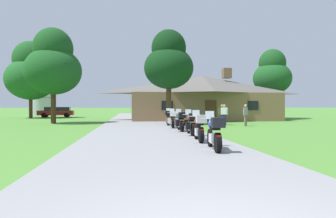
{
  "coord_description": "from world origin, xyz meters",
  "views": [
    {
      "loc": [
        -0.94,
        -3.15,
        1.54
      ],
      "look_at": [
        2.09,
        21.41,
        1.29
      ],
      "focal_mm": 32.21,
      "sensor_mm": 36.0,
      "label": 1
    }
  ],
  "objects_px": {
    "bystander_white_shirt_near_lodge": "(224,114)",
    "bystander_olive_shirt_beside_signpost": "(222,113)",
    "motorcycle_red_second_in_row": "(199,128)",
    "tree_right_of_lodge": "(272,74)",
    "motorcycle_blue_fourth_in_row": "(181,122)",
    "tree_by_lodge_front": "(169,62)",
    "metal_silo_distant": "(41,95)",
    "motorcycle_red_third_in_row": "(191,124)",
    "tree_left_near": "(53,64)",
    "motorcycle_white_farthest_in_row": "(168,118)",
    "tree_left_far": "(31,73)",
    "motorcycle_white_fifth_in_row": "(173,120)",
    "bystander_gray_shirt_by_tree": "(246,114)",
    "motorcycle_blue_nearest_to_camera": "(214,133)",
    "parked_red_suv_far_left": "(57,112)"
  },
  "relations": [
    {
      "from": "motorcycle_blue_fourth_in_row",
      "to": "motorcycle_white_farthest_in_row",
      "type": "relative_size",
      "value": 1.0
    },
    {
      "from": "motorcycle_white_fifth_in_row",
      "to": "tree_left_far",
      "type": "xyz_separation_m",
      "value": [
        -15.51,
        19.94,
        5.11
      ]
    },
    {
      "from": "bystander_white_shirt_near_lodge",
      "to": "bystander_olive_shirt_beside_signpost",
      "type": "height_order",
      "value": "same"
    },
    {
      "from": "motorcycle_red_second_in_row",
      "to": "tree_left_near",
      "type": "xyz_separation_m",
      "value": [
        -9.6,
        15.15,
        4.57
      ]
    },
    {
      "from": "tree_right_of_lodge",
      "to": "metal_silo_distant",
      "type": "xyz_separation_m",
      "value": [
        -32.16,
        17.71,
        -2.08
      ]
    },
    {
      "from": "motorcycle_red_third_in_row",
      "to": "parked_red_suv_far_left",
      "type": "relative_size",
      "value": 0.44
    },
    {
      "from": "parked_red_suv_far_left",
      "to": "motorcycle_blue_fourth_in_row",
      "type": "bearing_deg",
      "value": -157.11
    },
    {
      "from": "motorcycle_red_third_in_row",
      "to": "bystander_gray_shirt_by_tree",
      "type": "xyz_separation_m",
      "value": [
        5.65,
        7.06,
        0.32
      ]
    },
    {
      "from": "bystander_white_shirt_near_lodge",
      "to": "tree_left_near",
      "type": "bearing_deg",
      "value": 0.02
    },
    {
      "from": "bystander_white_shirt_near_lodge",
      "to": "motorcycle_blue_nearest_to_camera",
      "type": "bearing_deg",
      "value": 87.4
    },
    {
      "from": "motorcycle_white_farthest_in_row",
      "to": "bystander_olive_shirt_beside_signpost",
      "type": "relative_size",
      "value": 1.25
    },
    {
      "from": "tree_right_of_lodge",
      "to": "motorcycle_white_fifth_in_row",
      "type": "bearing_deg",
      "value": -134.21
    },
    {
      "from": "motorcycle_red_second_in_row",
      "to": "metal_silo_distant",
      "type": "distance_m",
      "value": 44.27
    },
    {
      "from": "motorcycle_red_third_in_row",
      "to": "bystander_gray_shirt_by_tree",
      "type": "height_order",
      "value": "bystander_gray_shirt_by_tree"
    },
    {
      "from": "bystander_olive_shirt_beside_signpost",
      "to": "motorcycle_red_second_in_row",
      "type": "bearing_deg",
      "value": -102.67
    },
    {
      "from": "motorcycle_blue_nearest_to_camera",
      "to": "tree_by_lodge_front",
      "type": "bearing_deg",
      "value": 93.8
    },
    {
      "from": "tree_by_lodge_front",
      "to": "bystander_gray_shirt_by_tree",
      "type": "bearing_deg",
      "value": -28.06
    },
    {
      "from": "bystander_olive_shirt_beside_signpost",
      "to": "bystander_gray_shirt_by_tree",
      "type": "height_order",
      "value": "same"
    },
    {
      "from": "motorcycle_red_second_in_row",
      "to": "tree_right_of_lodge",
      "type": "xyz_separation_m",
      "value": [
        14.37,
        22.72,
        4.85
      ]
    },
    {
      "from": "motorcycle_white_farthest_in_row",
      "to": "metal_silo_distant",
      "type": "relative_size",
      "value": 0.31
    },
    {
      "from": "bystander_white_shirt_near_lodge",
      "to": "tree_right_of_lodge",
      "type": "xyz_separation_m",
      "value": [
        9.78,
        11.73,
        4.54
      ]
    },
    {
      "from": "tree_left_near",
      "to": "tree_left_far",
      "type": "bearing_deg",
      "value": 114.9
    },
    {
      "from": "tree_right_of_lodge",
      "to": "tree_left_near",
      "type": "bearing_deg",
      "value": -162.47
    },
    {
      "from": "bystander_olive_shirt_beside_signpost",
      "to": "bystander_gray_shirt_by_tree",
      "type": "bearing_deg",
      "value": -54.59
    },
    {
      "from": "motorcycle_blue_fourth_in_row",
      "to": "bystander_white_shirt_near_lodge",
      "type": "height_order",
      "value": "bystander_white_shirt_near_lodge"
    },
    {
      "from": "motorcycle_white_farthest_in_row",
      "to": "tree_by_lodge_front",
      "type": "xyz_separation_m",
      "value": [
        0.27,
        1.81,
        4.59
      ]
    },
    {
      "from": "motorcycle_red_second_in_row",
      "to": "motorcycle_blue_fourth_in_row",
      "type": "bearing_deg",
      "value": 93.37
    },
    {
      "from": "motorcycle_red_second_in_row",
      "to": "motorcycle_blue_nearest_to_camera",
      "type": "bearing_deg",
      "value": -86.66
    },
    {
      "from": "tree_by_lodge_front",
      "to": "metal_silo_distant",
      "type": "height_order",
      "value": "tree_by_lodge_front"
    },
    {
      "from": "motorcycle_white_fifth_in_row",
      "to": "motorcycle_red_second_in_row",
      "type": "bearing_deg",
      "value": -84.63
    },
    {
      "from": "motorcycle_blue_fourth_in_row",
      "to": "tree_right_of_lodge",
      "type": "bearing_deg",
      "value": 52.17
    },
    {
      "from": "motorcycle_white_fifth_in_row",
      "to": "motorcycle_blue_fourth_in_row",
      "type": "bearing_deg",
      "value": -82.46
    },
    {
      "from": "motorcycle_blue_nearest_to_camera",
      "to": "motorcycle_white_farthest_in_row",
      "type": "xyz_separation_m",
      "value": [
        0.11,
        13.49,
        0.0
      ]
    },
    {
      "from": "bystander_white_shirt_near_lodge",
      "to": "tree_right_of_lodge",
      "type": "distance_m",
      "value": 15.93
    },
    {
      "from": "motorcycle_white_fifth_in_row",
      "to": "bystander_white_shirt_near_lodge",
      "type": "relative_size",
      "value": 1.25
    },
    {
      "from": "bystander_gray_shirt_by_tree",
      "to": "tree_right_of_lodge",
      "type": "height_order",
      "value": "tree_right_of_lodge"
    },
    {
      "from": "motorcycle_blue_nearest_to_camera",
      "to": "bystander_olive_shirt_beside_signpost",
      "type": "height_order",
      "value": "bystander_olive_shirt_beside_signpost"
    },
    {
      "from": "motorcycle_blue_nearest_to_camera",
      "to": "motorcycle_white_fifth_in_row",
      "type": "distance_m",
      "value": 10.47
    },
    {
      "from": "bystander_gray_shirt_by_tree",
      "to": "tree_by_lodge_front",
      "type": "bearing_deg",
      "value": 107.21
    },
    {
      "from": "motorcycle_white_farthest_in_row",
      "to": "parked_red_suv_far_left",
      "type": "height_order",
      "value": "parked_red_suv_far_left"
    },
    {
      "from": "motorcycle_red_third_in_row",
      "to": "tree_left_far",
      "type": "relative_size",
      "value": 0.21
    },
    {
      "from": "tree_right_of_lodge",
      "to": "parked_red_suv_far_left",
      "type": "distance_m",
      "value": 28.65
    },
    {
      "from": "motorcycle_red_second_in_row",
      "to": "tree_by_lodge_front",
      "type": "xyz_separation_m",
      "value": [
        0.33,
        12.77,
        4.59
      ]
    },
    {
      "from": "parked_red_suv_far_left",
      "to": "motorcycle_red_second_in_row",
      "type": "bearing_deg",
      "value": -161.46
    },
    {
      "from": "motorcycle_blue_nearest_to_camera",
      "to": "bystander_white_shirt_near_lodge",
      "type": "height_order",
      "value": "bystander_white_shirt_near_lodge"
    },
    {
      "from": "motorcycle_red_second_in_row",
      "to": "motorcycle_white_farthest_in_row",
      "type": "relative_size",
      "value": 1.0
    },
    {
      "from": "bystander_white_shirt_near_lodge",
      "to": "bystander_olive_shirt_beside_signpost",
      "type": "bearing_deg",
      "value": -80.76
    },
    {
      "from": "motorcycle_red_third_in_row",
      "to": "tree_left_near",
      "type": "distance_m",
      "value": 16.48
    },
    {
      "from": "tree_left_far",
      "to": "motorcycle_red_third_in_row",
      "type": "bearing_deg",
      "value": -57.94
    },
    {
      "from": "motorcycle_white_fifth_in_row",
      "to": "tree_left_far",
      "type": "distance_m",
      "value": 25.78
    }
  ]
}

